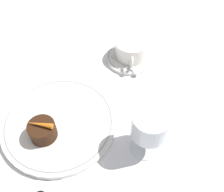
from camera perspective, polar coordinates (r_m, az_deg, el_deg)
ground_plane at (r=0.63m, az=-10.45°, el=-7.63°), size 3.00×3.00×0.00m
dinner_plate at (r=0.64m, az=-11.47°, el=-5.69°), size 0.27×0.27×0.01m
saucer at (r=0.77m, az=3.82°, el=8.39°), size 0.14×0.14×0.01m
coffee_cup at (r=0.76m, az=4.19°, el=10.23°), size 0.12×0.09×0.05m
spoon at (r=0.74m, az=3.48°, el=6.27°), size 0.08×0.08×0.00m
wine_glass at (r=0.54m, az=8.16°, el=-6.65°), size 0.08×0.08×0.12m
dessert_cake at (r=0.61m, az=-14.89°, el=-7.30°), size 0.06×0.06×0.04m
carrot_garnish at (r=0.58m, az=-15.42°, el=-5.97°), size 0.02×0.06×0.01m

